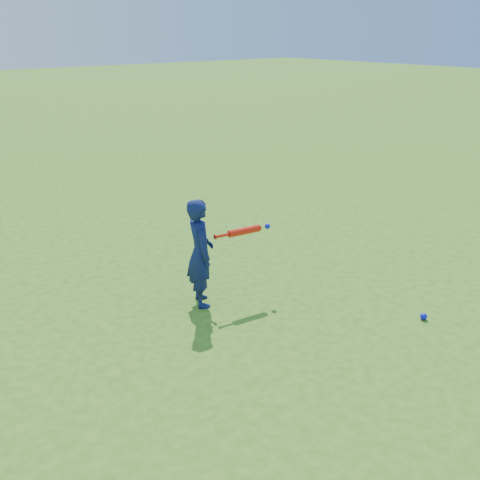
% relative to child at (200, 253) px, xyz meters
% --- Properties ---
extents(ground, '(80.00, 80.00, 0.00)m').
position_rel_child_xyz_m(ground, '(-0.20, -0.31, -0.61)').
color(ground, '#396F1A').
rests_on(ground, ground).
extents(child, '(0.44, 0.52, 1.22)m').
position_rel_child_xyz_m(child, '(0.00, 0.00, 0.00)').
color(child, '#10194E').
rests_on(child, ground).
extents(ground_ball_blue, '(0.07, 0.07, 0.07)m').
position_rel_child_xyz_m(ground_ball_blue, '(1.61, -1.80, -0.57)').
color(ground_ball_blue, '#0D11E2').
rests_on(ground_ball_blue, ground).
extents(bat_swing, '(0.71, 0.17, 0.08)m').
position_rel_child_xyz_m(bat_swing, '(0.54, -0.13, 0.17)').
color(bat_swing, red).
rests_on(bat_swing, ground).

